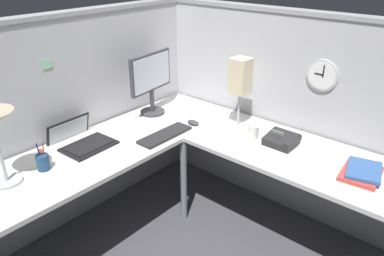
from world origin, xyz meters
name	(u,v)px	position (x,y,z in m)	size (l,w,h in m)	color
ground_plane	(186,236)	(0.00, 0.00, 0.00)	(6.80, 6.80, 0.00)	#47474C
cubicle_wall_back	(63,125)	(-0.36, 0.87, 0.79)	(2.57, 0.12, 1.58)	#B2B2B7
cubicle_wall_right	(284,114)	(0.87, -0.27, 0.79)	(0.12, 2.37, 1.58)	#B2B2B7
desk	(176,175)	(-0.15, -0.05, 0.63)	(2.35, 2.15, 0.73)	silver
monitor	(151,79)	(0.32, 0.64, 1.02)	(0.46, 0.20, 0.50)	#38383D
laptop	(80,140)	(-0.39, 0.63, 0.75)	(0.36, 0.40, 0.22)	black
keyboard	(165,135)	(0.07, 0.26, 0.74)	(0.43, 0.14, 0.02)	#232326
computer_mouse	(193,122)	(0.36, 0.24, 0.75)	(0.06, 0.10, 0.03)	#38383D
pen_cup	(43,162)	(-0.73, 0.50, 0.78)	(0.08, 0.08, 0.18)	navy
office_phone	(282,141)	(0.50, -0.45, 0.77)	(0.19, 0.21, 0.11)	#232326
book_stack	(362,172)	(0.47, -1.00, 0.75)	(0.31, 0.25, 0.04)	#BF3F38
desk_lamp_paper	(240,78)	(0.56, -0.04, 1.11)	(0.13, 0.13, 0.53)	#B7BABF
coffee_mug	(253,132)	(0.47, -0.24, 0.78)	(0.08, 0.08, 0.10)	silver
wall_clock	(322,75)	(0.82, -0.54, 1.17)	(0.04, 0.22, 0.22)	#B7BABF
pinned_note_leftmost	(47,64)	(-0.44, 0.82, 1.27)	(0.07, 0.00, 0.06)	#8CCC99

